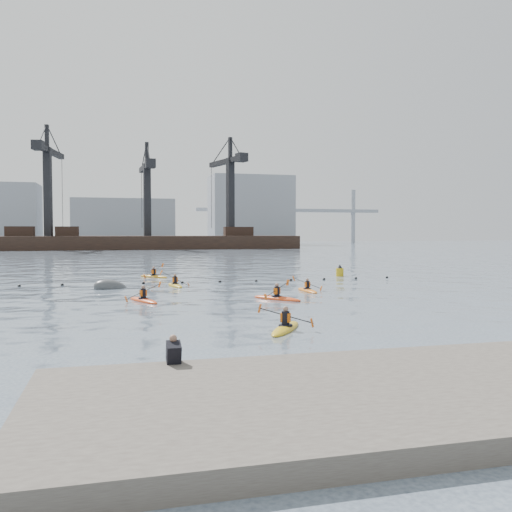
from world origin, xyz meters
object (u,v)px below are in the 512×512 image
(mooring_buoy, at_px, (111,288))
(nav_buoy, at_px, (340,272))
(kayaker_5, at_px, (154,276))
(kayaker_4, at_px, (307,290))
(kayaker_1, at_px, (286,327))
(kayaker_2, at_px, (143,300))
(kayaker_3, at_px, (175,285))
(kayaker_0, at_px, (277,298))

(mooring_buoy, bearing_deg, nav_buoy, 15.84)
(kayaker_5, bearing_deg, kayaker_4, -95.60)
(kayaker_4, bearing_deg, kayaker_1, 64.58)
(kayaker_4, distance_m, kayaker_5, 17.04)
(kayaker_2, xyz_separation_m, nav_buoy, (18.16, 13.71, 0.28))
(kayaker_5, height_order, nav_buoy, kayaker_5)
(kayaker_5, bearing_deg, kayaker_2, -134.72)
(kayaker_1, height_order, mooring_buoy, kayaker_1)
(kayaker_3, distance_m, mooring_buoy, 4.66)
(kayaker_0, height_order, kayaker_1, kayaker_0)
(kayaker_0, height_order, kayaker_3, kayaker_3)
(kayaker_5, relative_size, mooring_buoy, 1.23)
(kayaker_5, distance_m, mooring_buoy, 9.63)
(kayaker_4, relative_size, nav_buoy, 2.53)
(kayaker_4, relative_size, mooring_buoy, 1.27)
(kayaker_0, bearing_deg, kayaker_4, 12.18)
(kayaker_1, distance_m, kayaker_4, 14.74)
(kayaker_2, distance_m, nav_buoy, 22.76)
(kayaker_1, height_order, kayaker_5, kayaker_5)
(kayaker_1, bearing_deg, kayaker_0, 107.44)
(kayaker_5, xyz_separation_m, mooring_buoy, (-3.61, -8.92, -0.10))
(kayaker_0, bearing_deg, mooring_buoy, 100.44)
(mooring_buoy, bearing_deg, kayaker_5, 67.96)
(mooring_buoy, bearing_deg, kayaker_4, -22.17)
(kayaker_2, bearing_deg, kayaker_3, 49.43)
(kayaker_3, relative_size, kayaker_4, 1.05)
(kayaker_3, bearing_deg, nav_buoy, 10.21)
(kayaker_2, bearing_deg, mooring_buoy, 80.71)
(kayaker_3, distance_m, kayaker_5, 8.52)
(kayaker_3, bearing_deg, mooring_buoy, 177.12)
(kayaker_2, height_order, kayaker_4, kayaker_2)
(kayaker_2, relative_size, kayaker_3, 1.00)
(kayaker_2, xyz_separation_m, kayaker_5, (1.68, 16.93, 0.00))
(kayaker_0, bearing_deg, kayaker_5, 72.16)
(kayaker_0, distance_m, kayaker_4, 4.98)
(kayaker_3, height_order, nav_buoy, kayaker_3)
(kayaker_4, height_order, nav_buoy, nav_buoy)
(kayaker_0, xyz_separation_m, kayaker_5, (-6.11, 17.97, -0.00))
(mooring_buoy, bearing_deg, kayaker_3, 5.65)
(mooring_buoy, bearing_deg, kayaker_0, -42.94)
(kayaker_4, distance_m, mooring_buoy, 14.04)
(kayaker_0, distance_m, kayaker_3, 10.78)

